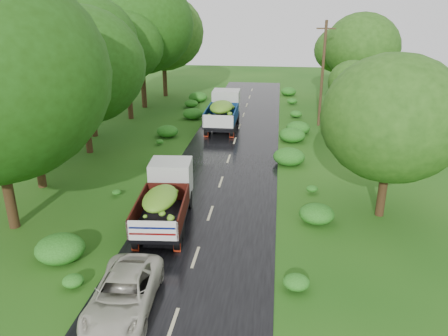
% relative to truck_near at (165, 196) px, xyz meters
% --- Properties ---
extents(ground, '(120.00, 120.00, 0.00)m').
position_rel_truck_near_xyz_m(ground, '(1.92, -6.85, -1.38)').
color(ground, '#14450E').
rests_on(ground, ground).
extents(road, '(6.50, 80.00, 0.02)m').
position_rel_truck_near_xyz_m(road, '(1.92, -1.85, -1.37)').
color(road, black).
rests_on(road, ground).
extents(road_lines, '(0.12, 69.60, 0.00)m').
position_rel_truck_near_xyz_m(road_lines, '(1.92, -0.85, -1.36)').
color(road_lines, '#BFB78C').
rests_on(road_lines, road).
extents(truck_near, '(2.52, 5.95, 2.44)m').
position_rel_truck_near_xyz_m(truck_near, '(0.00, 0.00, 0.00)').
color(truck_near, black).
rests_on(truck_near, ground).
extents(truck_far, '(2.36, 6.52, 2.74)m').
position_rel_truck_near_xyz_m(truck_far, '(0.62, 16.71, 0.17)').
color(truck_far, black).
rests_on(truck_far, ground).
extents(car, '(2.32, 4.54, 1.23)m').
position_rel_truck_near_xyz_m(car, '(0.12, -6.29, -0.75)').
color(car, beige).
rests_on(car, road).
extents(utility_pole, '(1.48, 0.24, 8.44)m').
position_rel_truck_near_xyz_m(utility_pole, '(8.47, 18.36, 2.96)').
color(utility_pole, '#382616').
rests_on(utility_pole, ground).
extents(trees_left, '(6.30, 34.29, 9.82)m').
position_rel_truck_near_xyz_m(trees_left, '(-7.79, 13.49, 5.41)').
color(trees_left, black).
rests_on(trees_left, ground).
extents(trees_right, '(5.32, 30.26, 7.73)m').
position_rel_truck_near_xyz_m(trees_right, '(10.93, 16.07, 3.81)').
color(trees_right, black).
rests_on(trees_right, ground).
extents(shrubs, '(11.90, 44.00, 0.70)m').
position_rel_truck_near_xyz_m(shrubs, '(1.92, 7.15, -1.03)').
color(shrubs, '#1C5614').
rests_on(shrubs, ground).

